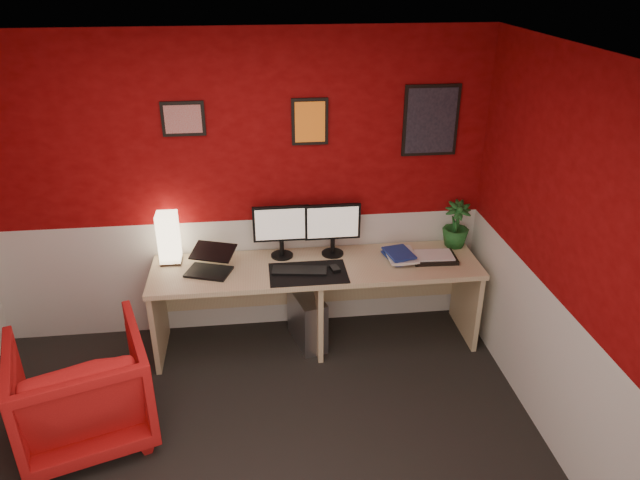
{
  "coord_description": "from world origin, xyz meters",
  "views": [
    {
      "loc": [
        0.15,
        -2.68,
        2.95
      ],
      "look_at": [
        0.6,
        1.21,
        1.05
      ],
      "focal_mm": 33.07,
      "sensor_mm": 36.0,
      "label": 1
    }
  ],
  "objects_px": {
    "laptop": "(208,260)",
    "armchair": "(82,389)",
    "monitor_left": "(281,224)",
    "potted_plant": "(456,224)",
    "zen_tray": "(434,257)",
    "pc_tower": "(307,319)",
    "shoji_lamp": "(169,239)",
    "desk": "(317,305)",
    "monitor_right": "(333,222)"
  },
  "relations": [
    {
      "from": "laptop",
      "to": "armchair",
      "type": "xyz_separation_m",
      "value": [
        -0.81,
        -0.85,
        -0.46
      ]
    },
    {
      "from": "monitor_left",
      "to": "potted_plant",
      "type": "bearing_deg",
      "value": 0.95
    },
    {
      "from": "monitor_left",
      "to": "pc_tower",
      "type": "xyz_separation_m",
      "value": [
        0.18,
        -0.18,
        -0.8
      ]
    },
    {
      "from": "laptop",
      "to": "monitor_left",
      "type": "distance_m",
      "value": 0.64
    },
    {
      "from": "desk",
      "to": "potted_plant",
      "type": "relative_size",
      "value": 6.63
    },
    {
      "from": "shoji_lamp",
      "to": "zen_tray",
      "type": "distance_m",
      "value": 2.12
    },
    {
      "from": "desk",
      "to": "monitor_right",
      "type": "xyz_separation_m",
      "value": [
        0.15,
        0.18,
        0.66
      ]
    },
    {
      "from": "potted_plant",
      "to": "armchair",
      "type": "bearing_deg",
      "value": -159.05
    },
    {
      "from": "zen_tray",
      "to": "pc_tower",
      "type": "relative_size",
      "value": 0.78
    },
    {
      "from": "zen_tray",
      "to": "potted_plant",
      "type": "xyz_separation_m",
      "value": [
        0.24,
        0.22,
        0.18
      ]
    },
    {
      "from": "pc_tower",
      "to": "armchair",
      "type": "height_order",
      "value": "armchair"
    },
    {
      "from": "laptop",
      "to": "monitor_right",
      "type": "bearing_deg",
      "value": 30.96
    },
    {
      "from": "monitor_left",
      "to": "monitor_right",
      "type": "distance_m",
      "value": 0.42
    },
    {
      "from": "armchair",
      "to": "potted_plant",
      "type": "bearing_deg",
      "value": -177.01
    },
    {
      "from": "shoji_lamp",
      "to": "potted_plant",
      "type": "xyz_separation_m",
      "value": [
        2.34,
        0.02,
        -0.0
      ]
    },
    {
      "from": "shoji_lamp",
      "to": "monitor_right",
      "type": "bearing_deg",
      "value": -0.72
    },
    {
      "from": "monitor_right",
      "to": "shoji_lamp",
      "type": "bearing_deg",
      "value": 179.28
    },
    {
      "from": "zen_tray",
      "to": "armchair",
      "type": "height_order",
      "value": "armchair"
    },
    {
      "from": "desk",
      "to": "laptop",
      "type": "xyz_separation_m",
      "value": [
        -0.84,
        -0.02,
        0.47
      ]
    },
    {
      "from": "potted_plant",
      "to": "pc_tower",
      "type": "relative_size",
      "value": 0.87
    },
    {
      "from": "laptop",
      "to": "armchair",
      "type": "relative_size",
      "value": 0.39
    },
    {
      "from": "zen_tray",
      "to": "potted_plant",
      "type": "height_order",
      "value": "potted_plant"
    },
    {
      "from": "monitor_left",
      "to": "shoji_lamp",
      "type": "bearing_deg",
      "value": 179.71
    },
    {
      "from": "potted_plant",
      "to": "monitor_right",
      "type": "bearing_deg",
      "value": -178.03
    },
    {
      "from": "laptop",
      "to": "potted_plant",
      "type": "height_order",
      "value": "potted_plant"
    },
    {
      "from": "pc_tower",
      "to": "armchair",
      "type": "xyz_separation_m",
      "value": [
        -1.57,
        -0.89,
        0.16
      ]
    },
    {
      "from": "zen_tray",
      "to": "pc_tower",
      "type": "bearing_deg",
      "value": 179.13
    },
    {
      "from": "zen_tray",
      "to": "potted_plant",
      "type": "relative_size",
      "value": 0.89
    },
    {
      "from": "monitor_left",
      "to": "pc_tower",
      "type": "relative_size",
      "value": 1.29
    },
    {
      "from": "shoji_lamp",
      "to": "zen_tray",
      "type": "bearing_deg",
      "value": -5.38
    },
    {
      "from": "monitor_left",
      "to": "potted_plant",
      "type": "xyz_separation_m",
      "value": [
        1.46,
        0.02,
        -0.09
      ]
    },
    {
      "from": "shoji_lamp",
      "to": "desk",
      "type": "bearing_deg",
      "value": -9.67
    },
    {
      "from": "desk",
      "to": "zen_tray",
      "type": "height_order",
      "value": "zen_tray"
    },
    {
      "from": "shoji_lamp",
      "to": "armchair",
      "type": "relative_size",
      "value": 0.48
    },
    {
      "from": "desk",
      "to": "monitor_left",
      "type": "xyz_separation_m",
      "value": [
        -0.26,
        0.19,
        0.66
      ]
    },
    {
      "from": "armchair",
      "to": "pc_tower",
      "type": "bearing_deg",
      "value": -168.52
    },
    {
      "from": "monitor_left",
      "to": "pc_tower",
      "type": "bearing_deg",
      "value": -43.97
    },
    {
      "from": "laptop",
      "to": "monitor_left",
      "type": "bearing_deg",
      "value": 39.75
    },
    {
      "from": "laptop",
      "to": "potted_plant",
      "type": "bearing_deg",
      "value": 26.11
    },
    {
      "from": "laptop",
      "to": "pc_tower",
      "type": "xyz_separation_m",
      "value": [
        0.76,
        0.04,
        -0.61
      ]
    },
    {
      "from": "pc_tower",
      "to": "monitor_left",
      "type": "bearing_deg",
      "value": 121.51
    },
    {
      "from": "shoji_lamp",
      "to": "monitor_left",
      "type": "xyz_separation_m",
      "value": [
        0.89,
        -0.0,
        0.09
      ]
    },
    {
      "from": "potted_plant",
      "to": "armchair",
      "type": "height_order",
      "value": "potted_plant"
    },
    {
      "from": "desk",
      "to": "armchair",
      "type": "relative_size",
      "value": 3.09
    },
    {
      "from": "zen_tray",
      "to": "monitor_right",
      "type": "bearing_deg",
      "value": 167.24
    },
    {
      "from": "monitor_right",
      "to": "potted_plant",
      "type": "bearing_deg",
      "value": 1.97
    },
    {
      "from": "laptop",
      "to": "pc_tower",
      "type": "relative_size",
      "value": 0.73
    },
    {
      "from": "monitor_left",
      "to": "zen_tray",
      "type": "bearing_deg",
      "value": -9.04
    },
    {
      "from": "monitor_right",
      "to": "zen_tray",
      "type": "bearing_deg",
      "value": -12.76
    },
    {
      "from": "monitor_left",
      "to": "laptop",
      "type": "bearing_deg",
      "value": -159.67
    }
  ]
}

